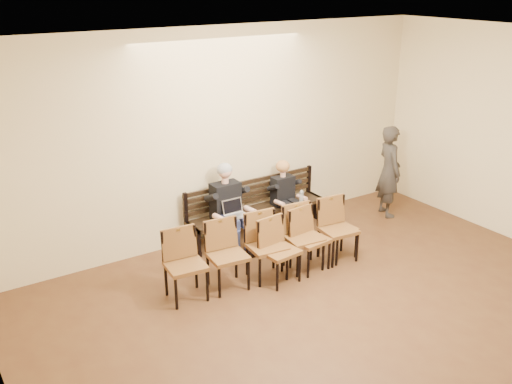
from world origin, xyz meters
TOP-DOWN VIEW (x-y plane):
  - room_walls at (0.00, 0.79)m, footprint 8.02×10.01m
  - bench at (0.48, 4.65)m, footprint 2.60×0.90m
  - seated_man at (-0.16, 4.53)m, footprint 0.59×0.81m
  - seated_woman at (0.99, 4.53)m, footprint 0.48×0.66m
  - laptop at (-0.15, 4.29)m, footprint 0.38×0.31m
  - water_bottle at (1.09, 4.23)m, footprint 0.09×0.09m
  - bag at (-0.12, 4.75)m, footprint 0.46×0.36m
  - passerby at (2.96, 4.05)m, footprint 0.67×0.83m
  - chair_row_front at (0.45, 3.17)m, footprint 1.75×0.69m
  - chair_row_back at (-0.25, 3.30)m, footprint 3.08×0.84m

SIDE VIEW (x-z plane):
  - bag at x=-0.12m, z-range 0.00..0.30m
  - bench at x=0.48m, z-range 0.00..0.45m
  - chair_row_front at x=0.45m, z-range 0.00..0.95m
  - chair_row_back at x=-0.25m, z-range 0.00..0.99m
  - seated_woman at x=0.99m, z-range 0.00..1.11m
  - water_bottle at x=1.09m, z-range 0.45..0.69m
  - laptop at x=-0.15m, z-range 0.45..0.71m
  - seated_man at x=-0.16m, z-range 0.00..1.41m
  - passerby at x=2.96m, z-range 0.00..1.96m
  - room_walls at x=0.00m, z-range 0.78..4.29m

